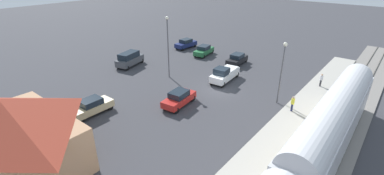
# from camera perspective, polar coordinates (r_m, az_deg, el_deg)

# --- Properties ---
(ground_plane) EXTENTS (200.00, 200.00, 0.00)m
(ground_plane) POSITION_cam_1_polar(r_m,az_deg,el_deg) (34.52, 5.77, -0.50)
(ground_plane) COLOR #38383D
(railway_track) EXTENTS (4.80, 70.00, 0.30)m
(railway_track) POSITION_cam_1_polar(r_m,az_deg,el_deg) (30.25, 28.63, -7.40)
(railway_track) COLOR slate
(railway_track) RESTS_ON ground
(platform) EXTENTS (3.20, 46.00, 0.30)m
(platform) POSITION_cam_1_polar(r_m,az_deg,el_deg) (30.85, 21.50, -5.20)
(platform) COLOR #A8A399
(platform) RESTS_ON ground
(station_building) EXTENTS (10.69, 8.38, 6.25)m
(station_building) POSITION_cam_1_polar(r_m,az_deg,el_deg) (24.11, -34.30, -8.29)
(station_building) COLOR tan
(station_building) RESTS_ON ground
(pedestrian_on_platform) EXTENTS (0.36, 0.36, 1.71)m
(pedestrian_on_platform) POSITION_cam_1_polar(r_m,az_deg,el_deg) (30.42, 20.65, -3.06)
(pedestrian_on_platform) COLOR #23284C
(pedestrian_on_platform) RESTS_ON platform
(pedestrian_waiting_far) EXTENTS (0.36, 0.36, 1.71)m
(pedestrian_waiting_far) POSITION_cam_1_polar(r_m,az_deg,el_deg) (38.09, 25.84, 1.61)
(pedestrian_waiting_far) COLOR #333338
(pedestrian_waiting_far) RESTS_ON platform
(sedan_black) EXTENTS (2.18, 4.63, 1.74)m
(sedan_black) POSITION_cam_1_polar(r_m,az_deg,el_deg) (43.63, 9.57, 6.00)
(sedan_black) COLOR black
(sedan_black) RESTS_ON ground
(pickup_white) EXTENTS (2.43, 5.55, 2.14)m
(pickup_white) POSITION_cam_1_polar(r_m,az_deg,el_deg) (36.91, 6.94, 2.90)
(pickup_white) COLOR white
(pickup_white) RESTS_ON ground
(sedan_green) EXTENTS (2.50, 4.73, 1.74)m
(sedan_green) POSITION_cam_1_polar(r_m,az_deg,el_deg) (47.61, 2.54, 7.92)
(sedan_green) COLOR #236638
(sedan_green) RESTS_ON ground
(sedan_tan) EXTENTS (1.86, 4.51, 1.74)m
(sedan_tan) POSITION_cam_1_polar(r_m,az_deg,el_deg) (30.55, -20.61, -3.79)
(sedan_tan) COLOR #C6B284
(sedan_tan) RESTS_ON ground
(suv_charcoal) EXTENTS (3.03, 5.22, 2.22)m
(suv_charcoal) POSITION_cam_1_polar(r_m,az_deg,el_deg) (43.43, -13.17, 5.98)
(suv_charcoal) COLOR #47494F
(suv_charcoal) RESTS_ON ground
(sedan_navy) EXTENTS (2.09, 4.60, 1.74)m
(sedan_navy) POSITION_cam_1_polar(r_m,az_deg,el_deg) (51.88, -1.31, 9.36)
(sedan_navy) COLOR navy
(sedan_navy) RESTS_ON ground
(sedan_red) EXTENTS (2.31, 4.67, 1.74)m
(sedan_red) POSITION_cam_1_polar(r_m,az_deg,el_deg) (30.35, -2.78, -2.28)
(sedan_red) COLOR red
(sedan_red) RESTS_ON ground
(light_pole_near_platform) EXTENTS (0.44, 0.44, 7.20)m
(light_pole_near_platform) POSITION_cam_1_polar(r_m,az_deg,el_deg) (30.96, 18.69, 4.42)
(light_pole_near_platform) COLOR #515156
(light_pole_near_platform) RESTS_ON ground
(light_pole_lot_center) EXTENTS (0.44, 0.44, 8.51)m
(light_pole_lot_center) POSITION_cam_1_polar(r_m,az_deg,el_deg) (36.79, -5.17, 9.91)
(light_pole_lot_center) COLOR #515156
(light_pole_lot_center) RESTS_ON ground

